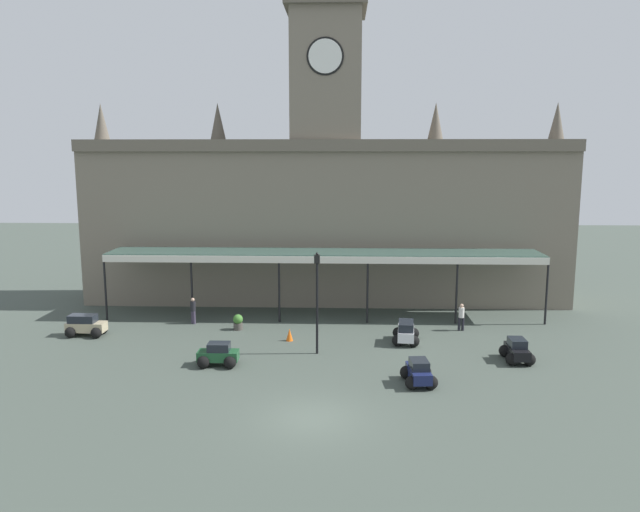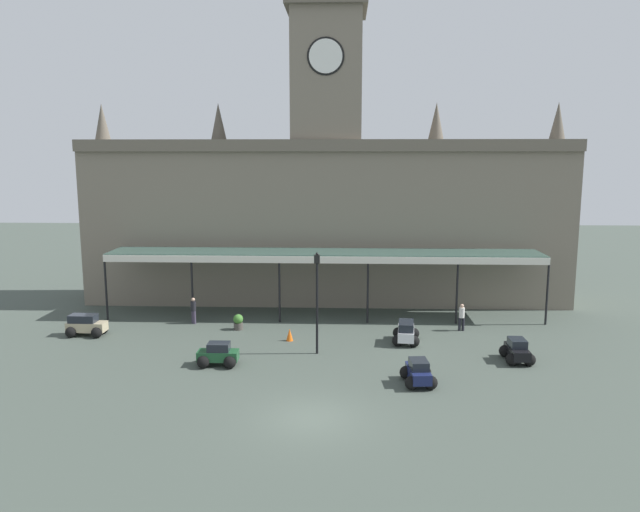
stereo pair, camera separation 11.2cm
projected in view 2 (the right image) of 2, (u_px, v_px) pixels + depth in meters
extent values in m
plane|color=#414B43|center=(311.00, 418.00, 24.75)|extent=(140.00, 140.00, 0.00)
cube|color=slate|center=(326.00, 221.00, 44.11)|extent=(34.26, 5.13, 11.61)
cube|color=#685F52|center=(325.00, 145.00, 40.54)|extent=(34.26, 0.30, 0.80)
cube|color=slate|center=(327.00, 77.00, 42.44)|extent=(4.80, 4.80, 8.66)
cube|color=#61594D|center=(327.00, 4.00, 41.64)|extent=(5.50, 5.50, 1.00)
cylinder|color=white|center=(326.00, 56.00, 39.84)|extent=(2.20, 0.12, 2.20)
cylinder|color=black|center=(326.00, 56.00, 39.88)|extent=(2.46, 0.06, 2.46)
cone|color=#5B5448|center=(102.00, 122.00, 43.57)|extent=(1.10, 1.10, 2.60)
cone|color=#5B5448|center=(218.00, 122.00, 43.24)|extent=(1.10, 1.10, 2.60)
cone|color=#5B5448|center=(436.00, 121.00, 42.63)|extent=(1.10, 1.10, 2.60)
cone|color=#5B5448|center=(558.00, 121.00, 42.30)|extent=(1.10, 1.10, 2.60)
cube|color=#38564C|center=(324.00, 253.00, 39.66)|extent=(28.07, 3.20, 0.16)
cube|color=silver|center=(323.00, 260.00, 38.12)|extent=(28.07, 0.12, 0.44)
cylinder|color=black|center=(106.00, 288.00, 39.14)|extent=(0.14, 0.14, 4.20)
cylinder|color=black|center=(192.00, 289.00, 38.92)|extent=(0.14, 0.14, 4.20)
cylinder|color=black|center=(279.00, 290.00, 38.70)|extent=(0.14, 0.14, 4.20)
cylinder|color=black|center=(368.00, 290.00, 38.48)|extent=(0.14, 0.14, 4.20)
cylinder|color=black|center=(457.00, 291.00, 38.26)|extent=(0.14, 0.14, 4.20)
cylinder|color=black|center=(547.00, 292.00, 38.04)|extent=(0.14, 0.14, 4.20)
cube|color=silver|center=(406.00, 333.00, 34.65)|extent=(1.13, 2.33, 0.55)
cube|color=#1E232B|center=(406.00, 326.00, 34.37)|extent=(0.99, 1.63, 0.45)
sphere|color=black|center=(398.00, 333.00, 35.50)|extent=(0.64, 0.64, 0.64)
sphere|color=black|center=(414.00, 333.00, 35.37)|extent=(0.64, 0.64, 0.64)
sphere|color=black|center=(398.00, 341.00, 33.99)|extent=(0.64, 0.64, 0.64)
sphere|color=black|center=(414.00, 341.00, 33.86)|extent=(0.64, 0.64, 0.64)
cube|color=#1E512D|center=(218.00, 355.00, 30.88)|extent=(2.06, 0.89, 0.50)
cube|color=#1E232B|center=(219.00, 347.00, 30.80)|extent=(1.11, 0.81, 0.42)
sphere|color=black|center=(203.00, 362.00, 30.50)|extent=(0.64, 0.64, 0.64)
sphere|color=black|center=(207.00, 356.00, 31.36)|extent=(0.64, 0.64, 0.64)
sphere|color=black|center=(230.00, 362.00, 30.45)|extent=(0.64, 0.64, 0.64)
sphere|color=black|center=(233.00, 357.00, 31.32)|extent=(0.64, 0.64, 0.64)
cube|color=black|center=(517.00, 352.00, 31.48)|extent=(0.88, 2.05, 0.50)
cube|color=#1E232B|center=(517.00, 343.00, 31.45)|extent=(0.80, 1.10, 0.42)
sphere|color=black|center=(529.00, 360.00, 30.83)|extent=(0.64, 0.64, 0.64)
sphere|color=black|center=(512.00, 359.00, 30.86)|extent=(0.64, 0.64, 0.64)
sphere|color=black|center=(522.00, 351.00, 32.16)|extent=(0.64, 0.64, 0.64)
sphere|color=black|center=(505.00, 351.00, 32.20)|extent=(0.64, 0.64, 0.64)
cube|color=#19214C|center=(418.00, 373.00, 28.35)|extent=(1.05, 2.12, 0.50)
cube|color=#1E232B|center=(419.00, 364.00, 28.23)|extent=(0.89, 1.16, 0.42)
sphere|color=black|center=(406.00, 372.00, 29.03)|extent=(0.64, 0.64, 0.64)
sphere|color=black|center=(424.00, 372.00, 29.07)|extent=(0.64, 0.64, 0.64)
sphere|color=black|center=(412.00, 383.00, 27.70)|extent=(0.64, 0.64, 0.64)
sphere|color=black|center=(431.00, 383.00, 27.74)|extent=(0.64, 0.64, 0.64)
cube|color=tan|center=(87.00, 327.00, 35.98)|extent=(2.27, 0.95, 0.55)
cube|color=#1E232B|center=(83.00, 318.00, 35.91)|extent=(1.57, 0.87, 0.45)
sphere|color=black|center=(103.00, 328.00, 36.41)|extent=(0.64, 0.64, 0.64)
sphere|color=black|center=(97.00, 333.00, 35.52)|extent=(0.64, 0.64, 0.64)
sphere|color=black|center=(78.00, 328.00, 36.50)|extent=(0.64, 0.64, 0.64)
sphere|color=black|center=(71.00, 332.00, 35.62)|extent=(0.64, 0.64, 0.64)
cylinder|color=#3F384C|center=(193.00, 317.00, 38.65)|extent=(0.17, 0.17, 0.82)
cylinder|color=#3F384C|center=(195.00, 318.00, 38.48)|extent=(0.17, 0.17, 0.82)
cylinder|color=black|center=(193.00, 306.00, 38.45)|extent=(0.34, 0.34, 0.62)
sphere|color=tan|center=(193.00, 300.00, 38.38)|extent=(0.23, 0.23, 0.23)
cylinder|color=black|center=(463.00, 324.00, 36.99)|extent=(0.17, 0.17, 0.82)
cylinder|color=black|center=(460.00, 324.00, 36.98)|extent=(0.17, 0.17, 0.82)
cylinder|color=silver|center=(462.00, 313.00, 36.87)|extent=(0.34, 0.34, 0.62)
sphere|color=tan|center=(462.00, 306.00, 36.80)|extent=(0.23, 0.23, 0.23)
cylinder|color=black|center=(317.00, 309.00, 32.38)|extent=(0.13, 0.13, 4.96)
cube|color=black|center=(317.00, 259.00, 31.94)|extent=(0.30, 0.30, 0.44)
sphere|color=black|center=(317.00, 254.00, 31.89)|extent=(0.14, 0.14, 0.14)
cone|color=orange|center=(290.00, 335.00, 34.99)|extent=(0.40, 0.40, 0.71)
cylinder|color=#47423D|center=(238.00, 326.00, 37.25)|extent=(0.56, 0.56, 0.42)
sphere|color=#3F782E|center=(238.00, 319.00, 37.17)|extent=(0.60, 0.60, 0.60)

